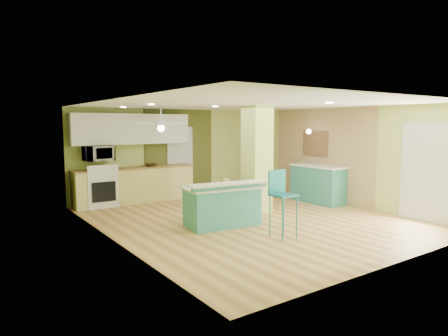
{
  "coord_description": "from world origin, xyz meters",
  "views": [
    {
      "loc": [
        -5.35,
        -6.77,
        2.07
      ],
      "look_at": [
        -0.37,
        0.4,
        1.11
      ],
      "focal_mm": 32.0,
      "sensor_mm": 36.0,
      "label": 1
    }
  ],
  "objects_px": {
    "bar_stool": "(281,192)",
    "fruit_bowl": "(151,165)",
    "canister": "(226,183)",
    "side_counter": "(318,184)",
    "peninsula": "(223,205)"
  },
  "relations": [
    {
      "from": "peninsula",
      "to": "fruit_bowl",
      "type": "height_order",
      "value": "fruit_bowl"
    },
    {
      "from": "peninsula",
      "to": "canister",
      "type": "bearing_deg",
      "value": -13.13
    },
    {
      "from": "fruit_bowl",
      "to": "canister",
      "type": "xyz_separation_m",
      "value": [
        0.11,
        -3.37,
        -0.09
      ]
    },
    {
      "from": "fruit_bowl",
      "to": "canister",
      "type": "height_order",
      "value": "fruit_bowl"
    },
    {
      "from": "fruit_bowl",
      "to": "bar_stool",
      "type": "bearing_deg",
      "value": -84.2
    },
    {
      "from": "side_counter",
      "to": "fruit_bowl",
      "type": "relative_size",
      "value": 5.03
    },
    {
      "from": "bar_stool",
      "to": "fruit_bowl",
      "type": "height_order",
      "value": "bar_stool"
    },
    {
      "from": "canister",
      "to": "side_counter",
      "type": "bearing_deg",
      "value": 10.23
    },
    {
      "from": "side_counter",
      "to": "fruit_bowl",
      "type": "bearing_deg",
      "value": 142.15
    },
    {
      "from": "fruit_bowl",
      "to": "peninsula",
      "type": "bearing_deg",
      "value": -89.25
    },
    {
      "from": "bar_stool",
      "to": "fruit_bowl",
      "type": "bearing_deg",
      "value": 95.89
    },
    {
      "from": "side_counter",
      "to": "canister",
      "type": "bearing_deg",
      "value": -169.77
    },
    {
      "from": "peninsula",
      "to": "fruit_bowl",
      "type": "distance_m",
      "value": 3.39
    },
    {
      "from": "side_counter",
      "to": "canister",
      "type": "distance_m",
      "value": 3.51
    },
    {
      "from": "peninsula",
      "to": "bar_stool",
      "type": "xyz_separation_m",
      "value": [
        0.42,
        -1.27,
        0.4
      ]
    }
  ]
}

